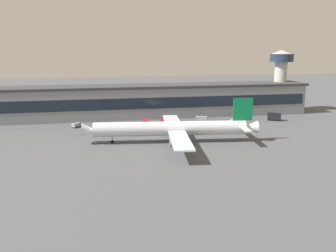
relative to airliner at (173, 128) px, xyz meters
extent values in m
plane|color=#4C4F54|center=(3.67, 1.45, -4.96)|extent=(600.00, 600.00, 0.00)
cube|color=gray|center=(3.67, 49.52, 2.14)|extent=(146.54, 17.30, 14.20)
cube|color=#38383D|center=(3.67, 49.52, 9.84)|extent=(149.47, 17.65, 1.20)
cube|color=#192333|center=(3.67, 40.82, 2.85)|extent=(143.61, 0.16, 5.11)
cylinder|color=silver|center=(-0.93, 0.11, 0.02)|extent=(53.75, 11.46, 5.00)
cone|color=silver|center=(-28.99, 3.54, 0.02)|extent=(5.04, 5.26, 4.75)
cone|color=silver|center=(27.37, -3.35, 0.02)|extent=(6.00, 5.13, 4.50)
cube|color=#0C723F|center=(24.64, -3.01, 6.52)|extent=(7.01, 1.35, 8.00)
cube|color=silver|center=(23.48, -8.41, 0.77)|extent=(3.47, 9.22, 0.30)
cube|color=silver|center=(24.82, 2.51, 0.77)|extent=(3.47, 9.22, 0.30)
cube|color=silver|center=(-0.71, -14.57, -0.48)|extent=(8.88, 24.64, 0.50)
cube|color=silver|center=(2.82, 14.31, -0.48)|extent=(8.88, 24.64, 0.50)
cylinder|color=#99999E|center=(-1.27, -10.86, -2.26)|extent=(4.43, 3.23, 2.75)
cylinder|color=#99999E|center=(1.38, 10.84, -2.26)|extent=(4.43, 3.23, 2.75)
cylinder|color=black|center=(-21.13, 2.58, -4.41)|extent=(1.15, 0.63, 1.10)
cylinder|color=slate|center=(-21.13, 2.58, -2.89)|extent=(0.24, 0.24, 2.48)
cylinder|color=black|center=(1.45, -2.44, -4.41)|extent=(1.15, 0.63, 1.10)
cylinder|color=slate|center=(1.45, -2.44, -2.89)|extent=(0.24, 0.24, 2.48)
cylinder|color=black|center=(2.00, 2.02, -4.41)|extent=(1.15, 0.63, 1.10)
cylinder|color=slate|center=(2.00, 2.02, -2.89)|extent=(0.24, 0.24, 2.48)
cylinder|color=#B7B7B2|center=(69.25, 52.98, 7.92)|extent=(6.36, 6.36, 25.76)
cylinder|color=#1E2D42|center=(69.25, 52.98, 22.80)|extent=(12.09, 12.09, 4.00)
cone|color=#A5A5A5|center=(69.25, 52.98, 25.80)|extent=(10.88, 10.88, 2.00)
cube|color=gray|center=(19.95, 31.49, -3.51)|extent=(5.64, 3.94, 2.20)
cube|color=black|center=(21.28, 30.97, -3.07)|extent=(2.43, 2.55, 0.55)
cylinder|color=black|center=(22.01, 31.75, -4.61)|extent=(0.76, 0.53, 0.70)
cylinder|color=black|center=(21.28, 29.91, -4.61)|extent=(0.76, 0.53, 0.70)
cylinder|color=black|center=(18.62, 33.08, -4.61)|extent=(0.76, 0.53, 0.70)
cylinder|color=black|center=(17.89, 31.23, -4.61)|extent=(0.76, 0.53, 0.70)
cube|color=gray|center=(-34.96, 31.32, -3.86)|extent=(3.91, 4.00, 1.50)
cube|color=black|center=(-35.63, 30.59, -3.56)|extent=(2.21, 2.17, 0.38)
cylinder|color=black|center=(-35.15, 29.78, -4.61)|extent=(0.69, 0.72, 0.70)
cylinder|color=black|center=(-36.48, 31.00, -4.61)|extent=(0.69, 0.72, 0.70)
cylinder|color=black|center=(-33.45, 31.64, -4.61)|extent=(0.69, 0.72, 0.70)
cylinder|color=black|center=(-34.77, 32.86, -4.61)|extent=(0.69, 0.72, 0.70)
cube|color=red|center=(3.32, 31.37, -3.86)|extent=(4.42, 4.49, 1.50)
cube|color=black|center=(4.15, 30.50, -3.56)|extent=(2.33, 2.32, 0.38)
cylinder|color=black|center=(5.00, 30.85, -4.61)|extent=(0.70, 0.71, 0.70)
cylinder|color=black|center=(3.77, 29.67, -4.61)|extent=(0.70, 0.71, 0.70)
cylinder|color=black|center=(2.87, 33.07, -4.61)|extent=(0.70, 0.71, 0.70)
cylinder|color=black|center=(1.63, 31.89, -4.61)|extent=(0.70, 0.71, 0.70)
cube|color=black|center=(53.88, 28.31, -3.01)|extent=(6.40, 5.08, 3.20)
cube|color=black|center=(52.45, 29.13, -2.37)|extent=(2.92, 2.96, 0.80)
cylinder|color=black|center=(51.52, 28.42, -4.61)|extent=(0.76, 0.61, 0.70)
cylinder|color=black|center=(52.60, 30.29, -4.61)|extent=(0.76, 0.61, 0.70)
cylinder|color=black|center=(55.15, 26.32, -4.61)|extent=(0.76, 0.61, 0.70)
cylinder|color=black|center=(56.23, 28.19, -4.61)|extent=(0.76, 0.61, 0.70)
cube|color=red|center=(-5.68, 31.69, -3.91)|extent=(2.87, 4.94, 1.40)
cube|color=black|center=(-5.76, 30.38, -3.63)|extent=(2.48, 1.81, 0.35)
cylinder|color=black|center=(-4.61, 29.95, -4.61)|extent=(0.34, 0.72, 0.70)
cylinder|color=black|center=(-6.95, 30.08, -4.61)|extent=(0.34, 0.72, 0.70)
cylinder|color=black|center=(-4.42, 33.30, -4.61)|extent=(0.34, 0.72, 0.70)
cylinder|color=black|center=(-6.76, 33.44, -4.61)|extent=(0.34, 0.72, 0.70)
cube|color=black|center=(41.48, 36.02, -3.11)|extent=(5.64, 8.84, 3.00)
cube|color=black|center=(40.65, 33.87, -2.51)|extent=(3.46, 3.67, 0.75)
cylinder|color=black|center=(41.59, 32.82, -4.61)|extent=(0.53, 0.76, 0.70)
cylinder|color=black|center=(39.24, 33.73, -4.61)|extent=(0.53, 0.76, 0.70)
cylinder|color=black|center=(43.72, 38.31, -4.61)|extent=(0.53, 0.76, 0.70)
cylinder|color=black|center=(41.37, 39.22, -4.61)|extent=(0.53, 0.76, 0.70)
cone|color=#F2590C|center=(16.67, -15.09, -4.60)|extent=(0.58, 0.58, 0.73)
cone|color=#F2590C|center=(8.35, -13.73, -4.68)|extent=(0.44, 0.44, 0.55)
cone|color=#F2590C|center=(8.57, -9.87, -4.67)|extent=(0.46, 0.46, 0.57)
camera|label=1|loc=(-25.21, -117.46, 27.46)|focal=37.47mm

